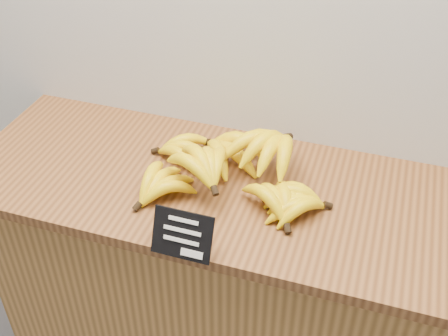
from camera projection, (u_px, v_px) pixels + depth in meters
counter at (229, 304)px, 1.74m from camera, size 1.26×0.50×0.90m
counter_top at (230, 189)px, 1.46m from camera, size 1.43×0.54×0.03m
chalkboard_sign at (182, 235)px, 1.23m from camera, size 0.14×0.05×0.10m
banana_pile at (233, 167)px, 1.42m from camera, size 0.53×0.39×0.12m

